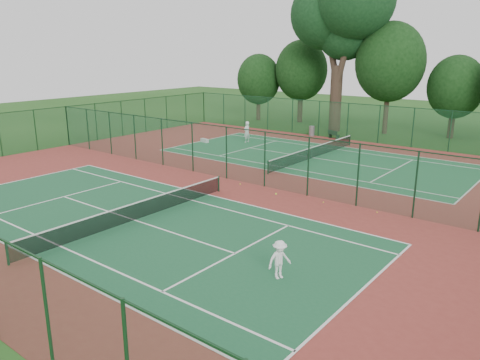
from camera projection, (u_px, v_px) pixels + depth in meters
name	position (u px, v px, depth m)	size (l,w,h in m)	color
ground	(245.00, 182.00, 30.23)	(120.00, 120.00, 0.00)	#214F18
red_pad	(245.00, 182.00, 30.23)	(40.00, 36.00, 0.01)	maroon
court_near	(136.00, 220.00, 23.41)	(23.77, 10.97, 0.01)	#1B5733
court_far	(314.00, 158.00, 37.05)	(23.77, 10.97, 0.01)	#206839
fence_north	(363.00, 123.00, 43.40)	(40.00, 0.09, 3.50)	#1C5431
fence_west	(67.00, 126.00, 41.66)	(0.09, 36.00, 3.50)	#174625
fence_divider	(245.00, 156.00, 29.76)	(40.00, 0.09, 3.50)	#194C31
tennis_net_near	(135.00, 211.00, 23.27)	(0.10, 12.90, 0.97)	#153A22
tennis_net_far	(314.00, 151.00, 36.91)	(0.10, 12.90, 0.97)	#12331D
player_near	(280.00, 260.00, 17.29)	(0.96, 0.55, 1.49)	white
player_far	(247.00, 132.00, 43.13)	(0.71, 0.46, 1.94)	white
trash_bin	(312.00, 131.00, 46.49)	(0.55, 0.55, 0.99)	gray
bench	(333.00, 134.00, 45.03)	(1.37, 0.84, 0.81)	#12331D
kit_bag	(205.00, 141.00, 43.33)	(0.89, 0.33, 0.33)	silver
stray_ball_a	(323.00, 202.00, 26.13)	(0.07, 0.07, 0.07)	yellow
stray_ball_b	(377.00, 212.00, 24.51)	(0.07, 0.07, 0.07)	yellow
stray_ball_c	(240.00, 184.00, 29.69)	(0.08, 0.08, 0.08)	yellow
big_tree	(342.00, 13.00, 46.58)	(10.92, 8.00, 16.78)	#37271E
evergreen_row	(392.00, 133.00, 48.31)	(39.00, 5.00, 12.00)	black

